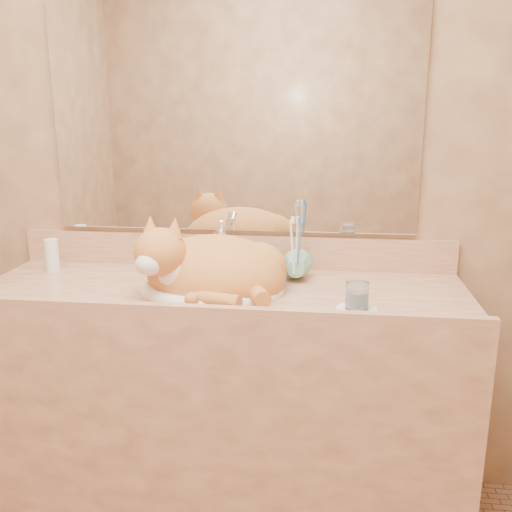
# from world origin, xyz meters

# --- Properties ---
(wall_back) EXTENTS (2.40, 0.02, 2.50)m
(wall_back) POSITION_xyz_m (0.00, 1.00, 1.25)
(wall_back) COLOR brown
(wall_back) RESTS_ON ground
(vanity_counter) EXTENTS (1.60, 0.55, 0.85)m
(vanity_counter) POSITION_xyz_m (0.00, 0.72, 0.42)
(vanity_counter) COLOR #985F44
(vanity_counter) RESTS_ON floor
(mirror) EXTENTS (1.30, 0.02, 0.80)m
(mirror) POSITION_xyz_m (0.00, 0.99, 1.39)
(mirror) COLOR white
(mirror) RESTS_ON wall_back
(sink_basin) EXTENTS (0.47, 0.39, 0.14)m
(sink_basin) POSITION_xyz_m (-0.03, 0.70, 0.92)
(sink_basin) COLOR white
(sink_basin) RESTS_ON vanity_counter
(faucet) EXTENTS (0.08, 0.13, 0.18)m
(faucet) POSITION_xyz_m (-0.03, 0.88, 0.94)
(faucet) COLOR white
(faucet) RESTS_ON vanity_counter
(cat) EXTENTS (0.52, 0.45, 0.25)m
(cat) POSITION_xyz_m (-0.04, 0.69, 0.93)
(cat) COLOR #BD692B
(cat) RESTS_ON sink_basin
(soap_dispenser) EXTENTS (0.09, 0.09, 0.17)m
(soap_dispenser) POSITION_xyz_m (0.16, 0.81, 0.94)
(soap_dispenser) COLOR #75BCA3
(soap_dispenser) RESTS_ON vanity_counter
(toothbrush_cup) EXTENTS (0.10, 0.10, 0.09)m
(toothbrush_cup) POSITION_xyz_m (0.24, 0.80, 0.90)
(toothbrush_cup) COLOR #75BCA3
(toothbrush_cup) RESTS_ON vanity_counter
(toothbrushes) EXTENTS (0.04, 0.04, 0.23)m
(toothbrushes) POSITION_xyz_m (0.24, 0.80, 0.99)
(toothbrushes) COLOR white
(toothbrushes) RESTS_ON toothbrush_cup
(saucer) EXTENTS (0.12, 0.12, 0.01)m
(saucer) POSITION_xyz_m (0.43, 0.55, 0.85)
(saucer) COLOR white
(saucer) RESTS_ON vanity_counter
(water_glass) EXTENTS (0.07, 0.07, 0.08)m
(water_glass) POSITION_xyz_m (0.43, 0.55, 0.90)
(water_glass) COLOR white
(water_glass) RESTS_ON saucer
(lotion_bottle) EXTENTS (0.05, 0.05, 0.12)m
(lotion_bottle) POSITION_xyz_m (-0.64, 0.85, 0.91)
(lotion_bottle) COLOR white
(lotion_bottle) RESTS_ON vanity_counter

